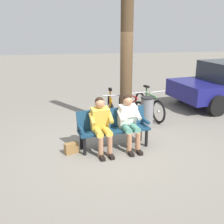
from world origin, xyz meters
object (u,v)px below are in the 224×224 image
at_px(tree_trunk, 127,49).
at_px(bicycle_purple, 149,106).
at_px(bicycle_blue, 131,107).
at_px(handbag, 71,148).
at_px(person_reading, 129,119).
at_px(litter_bin, 147,113).
at_px(bench, 113,125).
at_px(bicycle_orange, 111,110).
at_px(person_companion, 101,123).

xyz_separation_m(tree_trunk, bicycle_purple, (-0.85, -0.70, -1.71)).
distance_m(bicycle_purple, bicycle_blue, 0.55).
bearing_deg(handbag, tree_trunk, -137.27).
xyz_separation_m(person_reading, litter_bin, (-0.74, -1.11, -0.23)).
xyz_separation_m(handbag, bicycle_purple, (-2.33, -2.07, 0.24)).
height_order(bench, bicycle_orange, bicycle_orange).
height_order(bench, bicycle_blue, bicycle_blue).
height_order(bench, litter_bin, bench).
bearing_deg(handbag, person_companion, -178.23).
bearing_deg(person_companion, bicycle_orange, -114.05).
bearing_deg(person_companion, handbag, -7.26).
bearing_deg(bicycle_purple, litter_bin, -34.83).
xyz_separation_m(litter_bin, bicycle_blue, (0.24, -0.81, -0.07)).
xyz_separation_m(person_reading, person_companion, (0.63, 0.10, -0.00)).
relative_size(person_reading, bicycle_blue, 0.73).
distance_m(bench, tree_trunk, 2.00).
height_order(tree_trunk, bicycle_purple, tree_trunk).
bearing_deg(person_reading, bench, -27.41).
bearing_deg(person_reading, tree_trunk, -107.69).
bearing_deg(person_companion, person_reading, 179.95).
relative_size(litter_bin, bicycle_blue, 0.52).
distance_m(handbag, bicycle_purple, 3.13).
bearing_deg(bicycle_purple, tree_trunk, -65.41).
height_order(bench, handbag, bench).
bearing_deg(bicycle_orange, bench, -2.92).
relative_size(handbag, tree_trunk, 0.07).
xyz_separation_m(bench, person_reading, (-0.34, 0.11, 0.16)).
bearing_deg(litter_bin, bench, 42.75).
bearing_deg(tree_trunk, handbag, 42.73).
bearing_deg(tree_trunk, litter_bin, 166.20).
relative_size(person_companion, litter_bin, 1.40).
distance_m(person_reading, bicycle_purple, 2.23).
height_order(bench, person_reading, person_reading).
bearing_deg(bicycle_orange, tree_trunk, 37.10).
height_order(person_companion, bicycle_purple, person_companion).
height_order(person_companion, litter_bin, person_companion).
bearing_deg(bicycle_blue, person_reading, -28.60).
bearing_deg(bicycle_blue, bicycle_purple, 79.63).
bearing_deg(person_companion, bench, -153.13).
bearing_deg(bicycle_orange, bicycle_purple, 103.83).
bearing_deg(bicycle_orange, handbag, -27.52).
bearing_deg(litter_bin, tree_trunk, -13.80).
xyz_separation_m(tree_trunk, bicycle_blue, (-0.31, -0.67, -1.71)).
relative_size(person_reading, bicycle_purple, 0.73).
xyz_separation_m(person_reading, tree_trunk, (-0.19, -1.25, 1.41)).
bearing_deg(bicycle_blue, tree_trunk, -38.77).
bearing_deg(bench, handbag, 4.74).
bearing_deg(person_reading, person_companion, -0.05).
relative_size(handbag, bicycle_purple, 0.18).
bearing_deg(bicycle_purple, bicycle_orange, -95.21).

